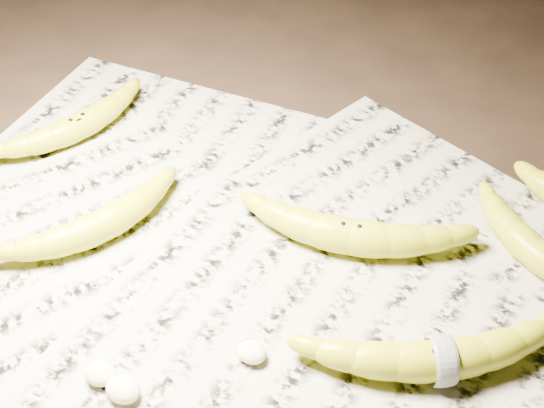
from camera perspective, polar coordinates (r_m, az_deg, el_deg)
The scene contains 11 objects.
ground at distance 0.83m, azimuth -1.73°, elevation -4.48°, with size 3.00×3.00×0.00m, color black.
newspaper_patch at distance 0.81m, azimuth -0.84°, elevation -5.86°, with size 0.90×0.70×0.01m, color #A39F8C.
banana_left_a at distance 1.01m, azimuth -14.44°, elevation 5.82°, with size 0.20×0.06×0.04m, color gold, non-canonical shape.
banana_left_b at distance 0.86m, azimuth -12.83°, elevation -1.44°, with size 0.19×0.06×0.04m, color gold, non-canonical shape.
banana_center at distance 0.83m, azimuth 5.95°, elevation -2.27°, with size 0.23×0.07×0.04m, color gold, non-canonical shape.
banana_taped at distance 0.74m, azimuth 12.61°, elevation -11.24°, with size 0.24×0.06×0.04m, color gold, non-canonical shape.
banana_upper_a at distance 0.86m, azimuth 19.10°, elevation -3.19°, with size 0.19×0.06×0.04m, color gold, non-canonical shape.
measuring_tape at distance 0.74m, azimuth 12.61°, elevation -11.24°, with size 0.05×0.05×0.00m, color white.
flesh_chunk_a at distance 0.74m, azimuth -12.86°, elevation -12.14°, with size 0.03×0.03×0.02m, color #FFEEC5.
flesh_chunk_b at distance 0.73m, azimuth -11.19°, elevation -13.36°, with size 0.03×0.03×0.02m, color #FFEEC5.
flesh_chunk_c at distance 0.74m, azimuth -1.55°, elevation -10.91°, with size 0.03×0.02×0.02m, color #FFEEC5.
Camera 1 is at (0.30, -0.47, 0.61)m, focal length 50.00 mm.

